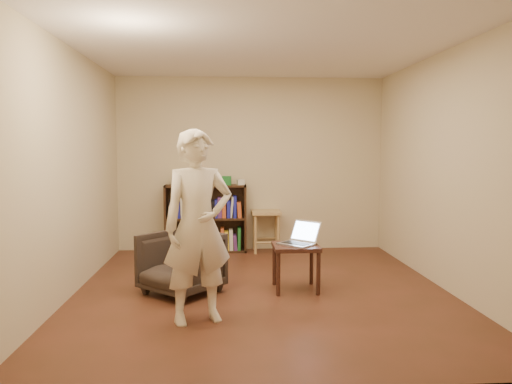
{
  "coord_description": "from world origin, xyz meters",
  "views": [
    {
      "loc": [
        -0.39,
        -5.3,
        1.54
      ],
      "look_at": [
        -0.04,
        0.35,
        1.04
      ],
      "focal_mm": 35.0,
      "sensor_mm": 36.0,
      "label": 1
    }
  ],
  "objects": [
    {
      "name": "floor",
      "position": [
        0.0,
        0.0,
        0.0
      ],
      "size": [
        4.5,
        4.5,
        0.0
      ],
      "primitive_type": "plane",
      "color": "#422615",
      "rests_on": "ground"
    },
    {
      "name": "ceiling",
      "position": [
        0.0,
        0.0,
        2.6
      ],
      "size": [
        4.5,
        4.5,
        0.0
      ],
      "primitive_type": "plane",
      "color": "white",
      "rests_on": "wall_back"
    },
    {
      "name": "wall_back",
      "position": [
        0.0,
        2.25,
        1.3
      ],
      "size": [
        4.0,
        0.0,
        4.0
      ],
      "primitive_type": "plane",
      "rotation": [
        1.57,
        0.0,
        0.0
      ],
      "color": "beige",
      "rests_on": "floor"
    },
    {
      "name": "wall_left",
      "position": [
        -2.0,
        0.0,
        1.3
      ],
      "size": [
        0.0,
        4.5,
        4.5
      ],
      "primitive_type": "plane",
      "rotation": [
        1.57,
        0.0,
        1.57
      ],
      "color": "beige",
      "rests_on": "floor"
    },
    {
      "name": "wall_right",
      "position": [
        2.0,
        0.0,
        1.3
      ],
      "size": [
        0.0,
        4.5,
        4.5
      ],
      "primitive_type": "plane",
      "rotation": [
        1.57,
        0.0,
        -1.57
      ],
      "color": "beige",
      "rests_on": "floor"
    },
    {
      "name": "bookshelf",
      "position": [
        -0.68,
        2.09,
        0.44
      ],
      "size": [
        1.2,
        0.3,
        1.0
      ],
      "color": "black",
      "rests_on": "floor"
    },
    {
      "name": "box_yellow",
      "position": [
        -1.04,
        2.07,
        1.08
      ],
      "size": [
        0.21,
        0.15,
        0.17
      ],
      "primitive_type": "cube",
      "rotation": [
        0.0,
        0.0,
        -0.0
      ],
      "color": "yellow",
      "rests_on": "bookshelf"
    },
    {
      "name": "red_cloth",
      "position": [
        -0.76,
        2.06,
        1.05
      ],
      "size": [
        0.3,
        0.24,
        0.09
      ],
      "primitive_type": "cube",
      "rotation": [
        0.0,
        0.0,
        -0.16
      ],
      "color": "maroon",
      "rests_on": "bookshelf"
    },
    {
      "name": "box_green",
      "position": [
        -0.37,
        2.05,
        1.07
      ],
      "size": [
        0.14,
        0.14,
        0.13
      ],
      "primitive_type": "cube",
      "rotation": [
        0.0,
        0.0,
        -0.08
      ],
      "color": "#1C6A28",
      "rests_on": "bookshelf"
    },
    {
      "name": "box_white",
      "position": [
        -0.16,
        2.06,
        1.04
      ],
      "size": [
        0.12,
        0.12,
        0.08
      ],
      "primitive_type": "cube",
      "rotation": [
        0.0,
        0.0,
        0.18
      ],
      "color": "beige",
      "rests_on": "bookshelf"
    },
    {
      "name": "stool",
      "position": [
        0.22,
        2.03,
        0.5
      ],
      "size": [
        0.43,
        0.43,
        0.62
      ],
      "color": "#AB8353",
      "rests_on": "floor"
    },
    {
      "name": "armchair",
      "position": [
        -0.86,
        -0.06,
        0.33
      ],
      "size": [
        1.0,
        1.0,
        0.66
      ],
      "primitive_type": "imported",
      "rotation": [
        0.0,
        0.0,
        -0.72
      ],
      "color": "#2B231D",
      "rests_on": "floor"
    },
    {
      "name": "side_table",
      "position": [
        0.37,
        -0.01,
        0.41
      ],
      "size": [
        0.49,
        0.49,
        0.5
      ],
      "color": "black",
      "rests_on": "floor"
    },
    {
      "name": "laptop",
      "position": [
        0.42,
        0.02,
        0.55
      ],
      "size": [
        0.5,
        0.5,
        0.24
      ],
      "rotation": [
        0.0,
        0.0,
        -0.78
      ],
      "color": "#BBBBC0",
      "rests_on": "side_table"
    },
    {
      "name": "person",
      "position": [
        -0.63,
        -0.94,
        0.85
      ],
      "size": [
        0.72,
        0.6,
        1.71
      ],
      "primitive_type": "imported",
      "rotation": [
        0.0,
        0.0,
        0.35
      ],
      "color": "beige",
      "rests_on": "floor"
    }
  ]
}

